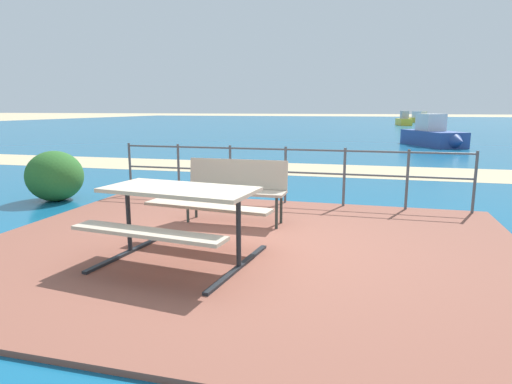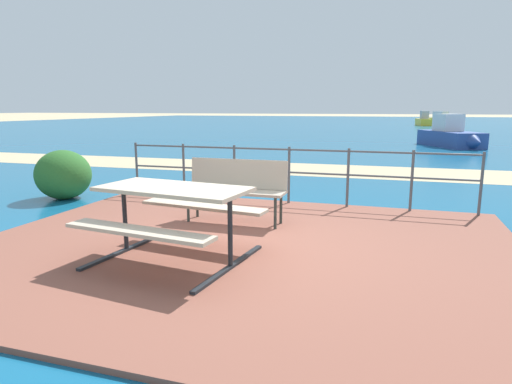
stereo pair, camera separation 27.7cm
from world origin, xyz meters
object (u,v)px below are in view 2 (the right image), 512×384
Objects in this scene: picnic_table at (174,205)px; park_bench at (236,184)px; boat_far at (423,121)px; boat_near at (451,136)px; boat_mid at (438,119)px.

picnic_table is 1.70m from park_bench.
park_bench is 39.57m from boat_far.
boat_far is (4.73, 39.29, -0.16)m from park_bench.
park_bench is 15.60m from boat_near.
park_bench is at bearing 94.49° from picnic_table.
boat_near reaches higher than picnic_table.
park_bench reaches higher than picnic_table.
boat_near is 0.82× the size of boat_mid.
boat_far reaches higher than boat_mid.
park_bench is at bearing 165.95° from boat_far.
picnic_table is at bearing -92.25° from park_bench.
boat_far reaches higher than park_bench.
picnic_table is 0.47× the size of boat_far.
boat_near is at bearing 172.17° from boat_far.
boat_near is at bearing 142.27° from boat_mid.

